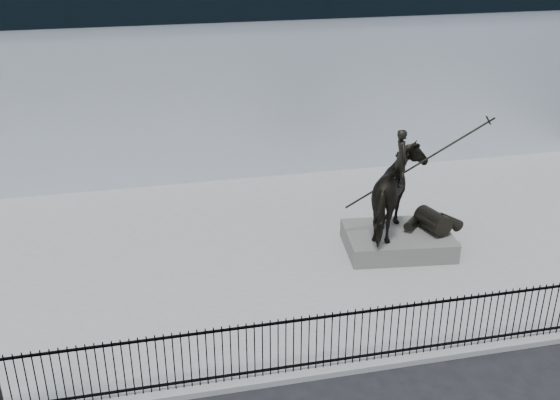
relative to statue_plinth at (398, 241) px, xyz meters
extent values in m
cube|color=gray|center=(-3.65, 0.76, -0.38)|extent=(30.00, 12.00, 0.15)
cube|color=white|center=(-3.65, 13.76, 4.05)|extent=(44.00, 14.00, 9.00)
cube|color=black|center=(-3.65, -4.99, -0.15)|extent=(22.00, 0.05, 0.05)
cube|color=black|center=(-3.65, -4.99, 1.10)|extent=(22.00, 0.05, 0.05)
cube|color=black|center=(-3.65, -4.99, 0.45)|extent=(22.00, 0.03, 1.50)
cube|color=#635F5A|center=(0.00, 0.00, 0.00)|extent=(3.47, 2.59, 0.61)
imported|color=black|center=(0.00, 0.00, 1.59)|extent=(2.47, 2.80, 2.57)
imported|color=black|center=(-0.10, 0.01, 2.77)|extent=(0.49, 0.68, 1.74)
cylinder|color=black|center=(0.35, -0.04, 2.50)|extent=(4.12, 0.55, 2.62)
camera|label=1|loc=(-7.53, -16.79, 9.60)|focal=42.00mm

